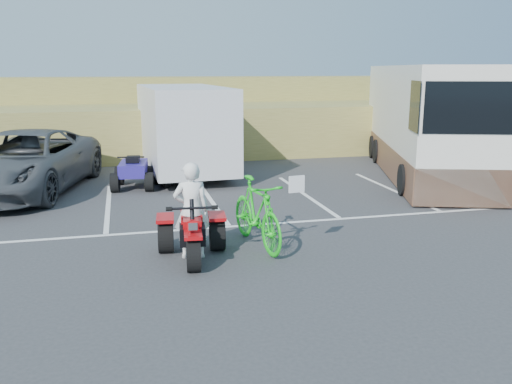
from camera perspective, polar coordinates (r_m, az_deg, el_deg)
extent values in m
plane|color=#343436|center=(10.05, -0.16, -7.46)|extent=(100.00, 100.00, 0.00)
cube|color=white|center=(14.59, -15.30, -1.43)|extent=(0.12, 5.00, 0.01)
cube|color=white|center=(14.75, -4.77, -0.85)|extent=(0.12, 5.00, 0.01)
cube|color=white|center=(15.39, 5.19, -0.28)|extent=(0.12, 5.00, 0.01)
cube|color=white|center=(16.46, 14.12, 0.24)|extent=(0.12, 5.00, 0.01)
cube|color=white|center=(17.87, 21.80, 0.68)|extent=(0.12, 5.00, 0.01)
cube|color=white|center=(12.28, -2.82, -3.65)|extent=(28.00, 0.12, 0.01)
cube|color=olive|center=(23.40, -8.38, 6.62)|extent=(40.00, 6.00, 2.00)
cube|color=olive|center=(26.79, -9.20, 9.52)|extent=(40.00, 4.00, 2.20)
imported|color=white|center=(10.17, -6.82, -1.92)|extent=(0.71, 0.50, 1.83)
imported|color=#14BF19|center=(10.77, 0.08, -2.22)|extent=(1.00, 2.37, 1.38)
imported|color=#43464A|center=(16.89, -23.22, 2.92)|extent=(4.37, 6.84, 1.76)
cube|color=silver|center=(18.58, -7.64, 6.95)|extent=(2.78, 6.35, 2.60)
cylinder|color=black|center=(18.75, -7.53, 3.15)|extent=(2.32, 0.83, 0.73)
cube|color=silver|center=(19.14, 17.27, 7.28)|extent=(5.44, 10.10, 3.54)
cube|color=brown|center=(19.29, 17.02, 3.50)|extent=(5.49, 10.12, 0.98)
cube|color=black|center=(14.32, 21.71, 8.22)|extent=(2.15, 0.73, 1.28)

